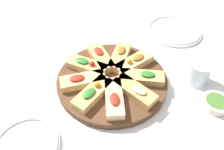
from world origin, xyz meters
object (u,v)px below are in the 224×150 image
(napkin_stack, at_px, (204,146))
(dipping_bowl, at_px, (216,103))
(water_glass, at_px, (198,72))
(serving_board, at_px, (112,80))
(plate_left, at_px, (26,146))
(plate_right, at_px, (174,30))

(napkin_stack, xyz_separation_m, dipping_bowl, (0.16, -0.01, 0.01))
(water_glass, height_order, dipping_bowl, water_glass)
(napkin_stack, bearing_deg, water_glass, 16.92)
(serving_board, height_order, napkin_stack, serving_board)
(napkin_stack, bearing_deg, serving_board, 73.55)
(plate_left, distance_m, dipping_bowl, 0.58)
(plate_left, distance_m, napkin_stack, 0.49)
(plate_right, relative_size, napkin_stack, 1.82)
(napkin_stack, bearing_deg, plate_left, 117.73)
(serving_board, relative_size, dipping_bowl, 4.27)
(dipping_bowl, bearing_deg, water_glass, 43.36)
(serving_board, height_order, plate_right, serving_board)
(water_glass, distance_m, dipping_bowl, 0.12)
(plate_right, xyz_separation_m, water_glass, (-0.27, -0.15, 0.03))
(plate_right, bearing_deg, napkin_stack, -155.94)
(plate_left, height_order, plate_right, same)
(water_glass, bearing_deg, plate_right, 29.98)
(water_glass, relative_size, dipping_bowl, 0.90)
(plate_left, relative_size, water_glass, 2.30)
(serving_board, relative_size, napkin_stack, 2.82)
(plate_right, height_order, water_glass, water_glass)
(plate_right, bearing_deg, serving_board, 165.55)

